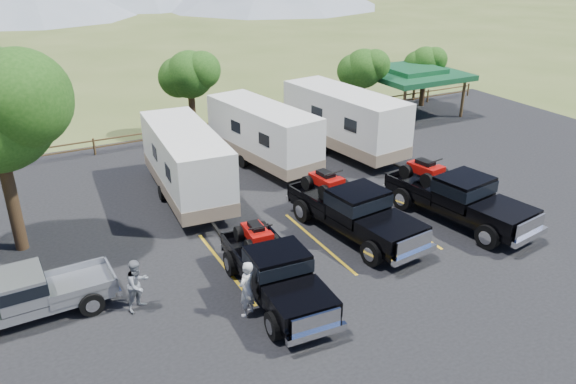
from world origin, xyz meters
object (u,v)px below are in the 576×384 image
rig_right (457,196)px  person_b (138,285)px  rig_center (353,209)px  trailer_center (263,135)px  trailer_right (344,121)px  trailer_left (186,164)px  rig_left (275,270)px  person_a (247,289)px  pavilion (412,73)px  pickup_silver (28,295)px

rig_right → person_b: rig_right is taller
rig_center → rig_right: 4.74m
trailer_center → trailer_right: size_ratio=0.92×
trailer_left → trailer_right: 9.99m
rig_left → person_a: (-1.28, -0.58, -0.02)m
person_b → person_a: bearing=-64.2°
rig_right → person_a: 10.87m
pavilion → person_a: pavilion is taller
rig_left → rig_right: size_ratio=0.87×
rig_center → trailer_right: size_ratio=0.69×
trailer_left → person_b: 8.60m
trailer_left → pickup_silver: trailer_left is taller
trailer_left → person_b: (-4.17, -7.48, -0.84)m
trailer_right → pickup_silver: bearing=-161.5°
rig_right → trailer_left: bearing=132.8°
rig_center → pickup_silver: bearing=172.8°
trailer_left → person_a: (-1.20, -9.44, -0.77)m
trailer_right → person_b: 16.88m
rig_left → rig_center: (4.77, 2.45, 0.11)m
rig_right → pickup_silver: 16.87m
rig_center → trailer_center: size_ratio=0.75×
person_a → pickup_silver: bearing=-59.3°
trailer_left → trailer_right: trailer_right is taller
rig_left → trailer_left: trailer_left is taller
person_b → pavilion: bearing=1.3°
rig_center → person_a: bearing=-160.3°
pavilion → person_a: bearing=-140.5°
rig_right → trailer_right: trailer_right is taller
trailer_right → person_a: size_ratio=5.23×
pickup_silver → person_b: 3.38m
person_b → trailer_right: bearing=3.2°
trailer_center → pickup_silver: trailer_center is taller
trailer_left → person_b: trailer_left is taller
person_a → person_b: 3.56m
rig_right → trailer_left: 12.05m
person_a → rig_left: bearing=171.8°
rig_center → person_b: bearing=179.8°
trailer_left → trailer_center: trailer_left is taller
pavilion → rig_right: 16.57m
trailer_center → person_a: trailer_center is taller
rig_center → person_a: size_ratio=3.61×
rig_center → trailer_right: 9.74m
person_b → trailer_left: bearing=30.1°
rig_center → rig_right: rig_right is taller
rig_right → rig_center: bearing=158.6°
trailer_left → trailer_right: size_ratio=0.95×
pavilion → trailer_center: 13.99m
pickup_silver → trailer_center: bearing=123.0°
trailer_right → rig_center: bearing=-128.0°
rig_center → person_b: size_ratio=3.92×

